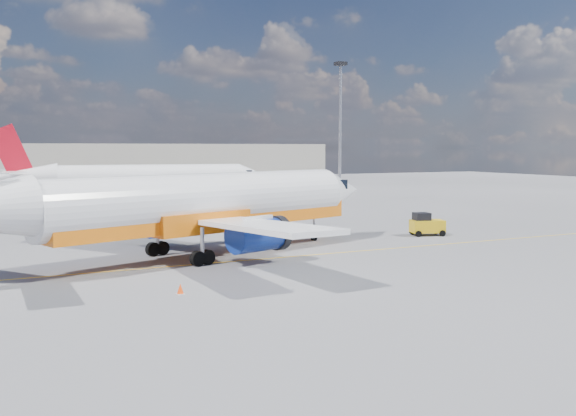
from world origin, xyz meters
name	(u,v)px	position (x,y,z in m)	size (l,w,h in m)	color
ground	(290,266)	(0.00, 0.00, 0.00)	(240.00, 240.00, 0.00)	#57575C
taxi_line	(270,258)	(0.00, 3.00, 0.01)	(70.00, 0.15, 0.01)	yellow
terminal_main	(125,167)	(5.00, 75.00, 4.00)	(70.00, 14.00, 8.00)	#A8A090
main_jet	(191,205)	(-4.72, 5.23, 3.60)	(35.57, 27.01, 10.80)	white
second_jet	(144,180)	(0.83, 43.10, 3.37)	(33.42, 26.21, 10.12)	white
gse_tug	(426,225)	(16.36, 7.55, 0.92)	(3.02, 2.34, 1.94)	black
traffic_cone	(180,289)	(-8.34, -4.62, 0.27)	(0.39, 0.39, 0.55)	white
floodlight_mast	(340,119)	(26.25, 39.02, 11.17)	(1.36, 1.36, 18.64)	#9E9FA7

